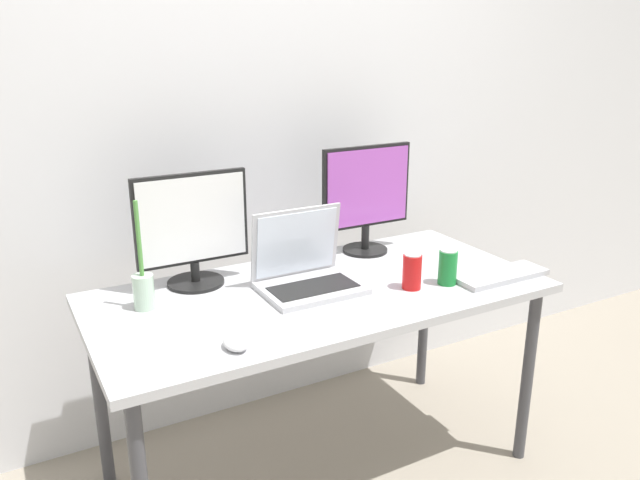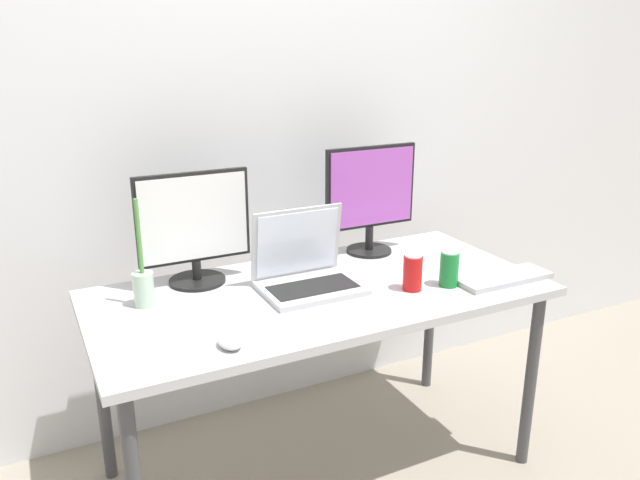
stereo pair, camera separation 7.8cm
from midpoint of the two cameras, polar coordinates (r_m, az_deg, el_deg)
name	(u,v)px [view 1 (the left image)]	position (r m, az deg, el deg)	size (l,w,h in m)	color
ground_plane	(320,467)	(2.55, -0.93, -20.08)	(16.00, 16.00, 0.00)	gray
wall_back	(249,110)	(2.56, -7.42, 11.75)	(7.00, 0.08, 2.60)	silver
work_desk	(320,306)	(2.20, -1.02, -6.09)	(1.57, 0.75, 0.74)	#424247
monitor_left	(193,228)	(2.20, -12.58, 1.05)	(0.40, 0.20, 0.40)	black
monitor_center	(367,195)	(2.49, 3.38, 4.13)	(0.39, 0.18, 0.43)	black
laptop_silver	(305,270)	(2.17, -2.40, -2.79)	(0.34, 0.26, 0.27)	#B7B7BC
keyboard_main	(501,275)	(2.35, 15.28, -3.15)	(0.36, 0.13, 0.02)	#B2B2B7
mouse_by_keyboard	(236,343)	(1.79, -8.98, -9.28)	(0.07, 0.10, 0.03)	silver
soda_can_near_keyboard	(412,271)	(2.18, 7.40, -2.87)	(0.07, 0.07, 0.13)	red
soda_can_by_laptop	(448,267)	(2.24, 10.62, -2.46)	(0.07, 0.07, 0.13)	#197F33
bamboo_vase	(143,288)	(2.09, -16.89, -4.19)	(0.07, 0.07, 0.36)	#B2D1B7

